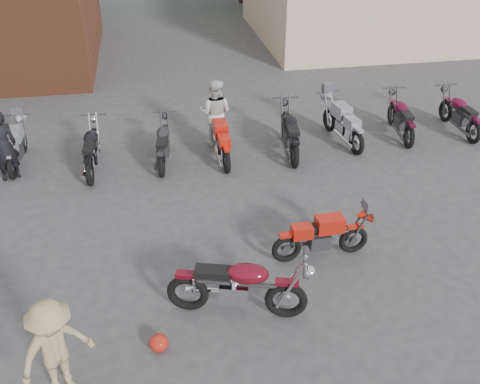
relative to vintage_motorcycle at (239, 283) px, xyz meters
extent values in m
plane|color=#38373A|center=(0.15, 0.41, -0.63)|extent=(90.00, 90.00, 0.00)
ellipsoid|color=#A51D11|center=(-1.31, -0.54, -0.49)|extent=(0.32, 0.32, 0.27)
imported|color=black|center=(-4.41, 5.20, 0.21)|extent=(0.72, 0.63, 1.67)
imported|color=silver|center=(0.49, 6.11, 0.24)|extent=(1.03, 0.93, 1.73)
imported|color=#97895D|center=(-2.61, -1.05, 0.17)|extent=(1.18, 1.07, 1.59)
camera|label=1|loc=(-1.11, -6.22, 5.53)|focal=40.00mm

